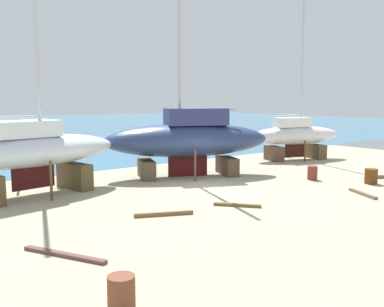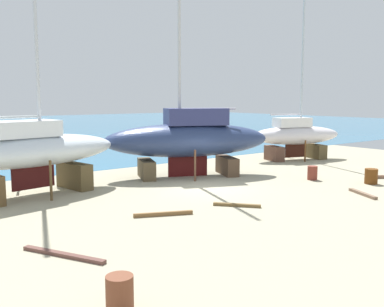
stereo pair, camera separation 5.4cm
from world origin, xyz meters
name	(u,v)px [view 2 (the right image)]	position (x,y,z in m)	size (l,w,h in m)	color
ground_plane	(252,199)	(0.00, -3.04, 0.00)	(44.57, 44.57, 0.00)	tan
sailboat_far_slipway	(31,151)	(-7.47, 3.65, 2.07)	(8.98, 4.21, 13.32)	brown
sailboat_large_starboard	(188,139)	(1.23, 3.24, 2.15)	(9.91, 6.30, 14.73)	brown
sailboat_small_center	(296,135)	(11.54, 3.92, 1.78)	(7.43, 4.29, 11.88)	brown
barrel_rust_mid	(312,173)	(5.94, -1.82, 0.38)	(0.54, 0.54, 0.76)	brown
barrel_blue_faded	(371,176)	(7.42, -4.42, 0.40)	(0.66, 0.66, 0.79)	#613310
barrel_ochre	(120,294)	(-9.71, -8.70, 0.39)	(0.59, 0.59, 0.79)	brown
timber_short_skew	(63,255)	(-9.41, -4.82, 0.05)	(2.86, 0.20, 0.11)	brown
timber_plank_near	(237,205)	(-1.50, -3.64, 0.06)	(1.97, 0.18, 0.12)	brown
timber_long_aft	(163,214)	(-4.72, -2.97, 0.07)	(2.29, 0.13, 0.15)	brown
timber_long_fore	(379,177)	(9.16, -3.89, 0.09)	(1.56, 0.16, 0.19)	#7E5D4A
timber_plank_far	(363,194)	(4.61, -5.64, 0.06)	(2.01, 0.20, 0.13)	#7C5F4A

